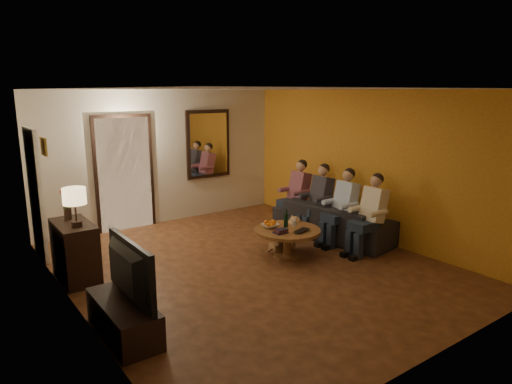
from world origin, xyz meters
TOP-DOWN VIEW (x-y plane):
  - floor at (0.00, 0.00)m, footprint 5.00×6.00m
  - ceiling at (0.00, 0.00)m, footprint 5.00×6.00m
  - back_wall at (0.00, 3.00)m, footprint 5.00×0.02m
  - front_wall at (0.00, -3.00)m, footprint 5.00×0.02m
  - left_wall at (-2.50, 0.00)m, footprint 0.02×6.00m
  - right_wall at (2.50, 0.00)m, footprint 0.02×6.00m
  - orange_accent at (2.49, 0.00)m, footprint 0.01×6.00m
  - kitchen_doorway at (-0.80, 2.98)m, footprint 1.00×0.06m
  - door_trim at (-0.80, 2.97)m, footprint 1.12×0.04m
  - fridge_glimpse at (-0.55, 2.98)m, footprint 0.45×0.03m
  - mirror_frame at (1.00, 2.96)m, footprint 1.00×0.05m
  - mirror_glass at (1.00, 2.93)m, footprint 0.86×0.02m
  - white_door at (-2.46, 2.30)m, footprint 0.06×0.85m
  - framed_art at (-2.47, 1.30)m, footprint 0.03×0.28m
  - art_canvas at (-2.46, 1.30)m, footprint 0.01×0.22m
  - dresser at (-2.25, 1.05)m, footprint 0.45×0.91m
  - table_lamp at (-2.25, 0.83)m, footprint 0.30×0.30m
  - flower_vase at (-2.25, 1.27)m, footprint 0.14×0.14m
  - tv_stand at (-2.25, -0.80)m, footprint 0.45×1.16m
  - tv at (-2.25, -0.80)m, footprint 1.15×0.15m
  - sofa at (1.99, 0.26)m, footprint 2.31×1.21m
  - person_a at (1.89, -0.64)m, footprint 0.60×0.40m
  - person_b at (1.89, -0.04)m, footprint 0.60×0.40m
  - person_c at (1.89, 0.56)m, footprint 0.60×0.40m
  - person_d at (1.89, 1.16)m, footprint 0.60×0.40m
  - dog at (0.86, 0.28)m, footprint 0.57×0.26m
  - coffee_table at (0.71, 0.02)m, footprint 1.22×1.22m
  - bowl at (0.53, 0.24)m, footprint 0.26×0.26m
  - oranges at (0.53, 0.24)m, footprint 0.20×0.20m
  - wine_bottle at (0.76, 0.12)m, footprint 0.07×0.07m
  - wine_glass at (0.89, 0.07)m, footprint 0.06×0.06m
  - book_stack at (0.49, -0.08)m, footprint 0.20×0.15m
  - laptop at (0.81, -0.26)m, footprint 0.38×0.31m

SIDE VIEW (x-z plane):
  - floor at x=0.00m, z-range -0.01..0.01m
  - tv_stand at x=-2.25m, z-range 0.00..0.39m
  - coffee_table at x=0.71m, z-range 0.00..0.45m
  - dog at x=0.86m, z-range 0.00..0.56m
  - sofa at x=1.99m, z-range 0.00..0.64m
  - dresser at x=-2.25m, z-range 0.00..0.81m
  - laptop at x=0.81m, z-range 0.45..0.48m
  - bowl at x=0.53m, z-range 0.45..0.51m
  - book_stack at x=0.49m, z-range 0.45..0.52m
  - wine_glass at x=0.89m, z-range 0.45..0.55m
  - oranges at x=0.53m, z-range 0.51..0.59m
  - person_a at x=1.89m, z-range 0.00..1.20m
  - person_b at x=1.89m, z-range 0.00..1.20m
  - person_c at x=1.89m, z-range 0.00..1.20m
  - person_d at x=1.89m, z-range 0.00..1.20m
  - wine_bottle at x=0.76m, z-range 0.45..0.76m
  - tv at x=-2.25m, z-range 0.39..1.05m
  - fridge_glimpse at x=-0.55m, z-range 0.05..1.75m
  - white_door at x=-2.46m, z-range 0.00..2.04m
  - flower_vase at x=-2.25m, z-range 0.81..1.25m
  - kitchen_doorway at x=-0.80m, z-range 0.00..2.10m
  - door_trim at x=-0.80m, z-range -0.06..2.16m
  - table_lamp at x=-2.25m, z-range 0.81..1.35m
  - back_wall at x=0.00m, z-range 0.00..2.60m
  - front_wall at x=0.00m, z-range 0.00..2.60m
  - left_wall at x=-2.50m, z-range 0.00..2.60m
  - right_wall at x=2.50m, z-range 0.00..2.60m
  - orange_accent at x=2.49m, z-range 0.00..2.60m
  - mirror_frame at x=1.00m, z-range 0.80..2.20m
  - mirror_glass at x=1.00m, z-range 0.87..2.13m
  - framed_art at x=-2.47m, z-range 1.73..1.97m
  - art_canvas at x=-2.46m, z-range 1.76..1.94m
  - ceiling at x=0.00m, z-range 2.60..2.60m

